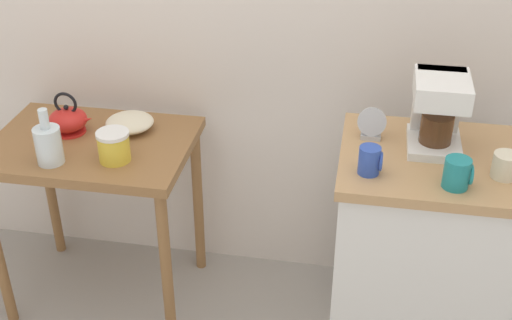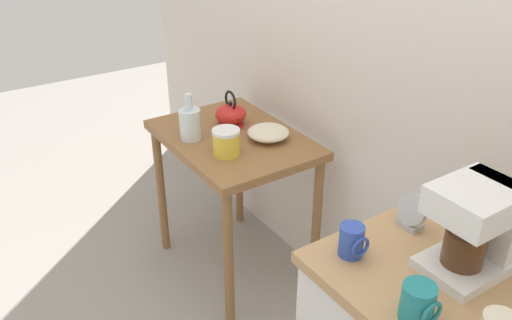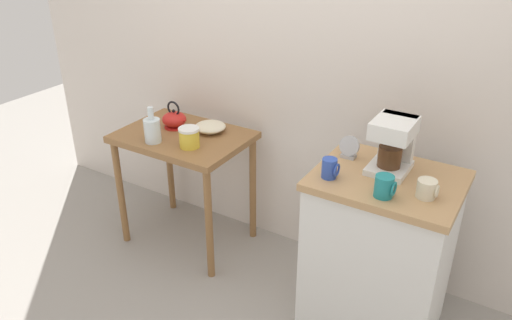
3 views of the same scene
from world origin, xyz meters
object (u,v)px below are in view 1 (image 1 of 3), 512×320
object	(u,v)px
teakettle	(68,120)
table_clock	(372,125)
bowl_stoneware	(130,123)
glass_carafe_vase	(48,144)
coffee_maker	(438,108)
canister_enamel	(114,146)
mug_small_cream	(506,166)
mug_blue	(370,160)
mug_dark_teal	(457,173)

from	to	relation	value
teakettle	table_clock	world-z (taller)	table_clock
bowl_stoneware	teakettle	bearing A→B (deg)	-165.36
glass_carafe_vase	teakettle	bearing A→B (deg)	96.64
teakettle	glass_carafe_vase	distance (m)	0.23
bowl_stoneware	coffee_maker	size ratio (longest dim) A/B	0.74
canister_enamel	mug_small_cream	bearing A→B (deg)	-3.38
teakettle	glass_carafe_vase	xyz separation A→B (m)	(0.03, -0.23, 0.02)
mug_blue	table_clock	xyz separation A→B (m)	(-0.00, 0.24, 0.00)
mug_blue	mug_dark_teal	bearing A→B (deg)	-7.28
bowl_stoneware	mug_dark_teal	world-z (taller)	mug_dark_teal
teakettle	mug_small_cream	size ratio (longest dim) A/B	2.02
mug_small_cream	glass_carafe_vase	bearing A→B (deg)	179.16
bowl_stoneware	mug_blue	distance (m)	1.03
mug_dark_teal	mug_small_cream	bearing A→B (deg)	29.32
mug_small_cream	mug_blue	world-z (taller)	mug_blue
mug_small_cream	mug_dark_teal	distance (m)	0.18
canister_enamel	mug_blue	distance (m)	0.94
canister_enamel	mug_blue	size ratio (longest dim) A/B	1.28
bowl_stoneware	teakettle	size ratio (longest dim) A/B	1.04
coffee_maker	mug_blue	distance (m)	0.33
teakettle	canister_enamel	xyz separation A→B (m)	(0.25, -0.18, 0.00)
teakettle	canister_enamel	bearing A→B (deg)	-34.59
bowl_stoneware	teakettle	xyz separation A→B (m)	(-0.23, -0.06, 0.02)
table_clock	mug_small_cream	bearing A→B (deg)	-23.33
canister_enamel	coffee_maker	distance (m)	1.16
canister_enamel	mug_blue	xyz separation A→B (m)	(0.93, -0.13, 0.12)
bowl_stoneware	mug_small_cream	bearing A→B (deg)	-12.88
coffee_maker	mug_blue	bearing A→B (deg)	-132.84
bowl_stoneware	table_clock	size ratio (longest dim) A/B	1.68
glass_carafe_vase	mug_blue	xyz separation A→B (m)	(1.15, -0.08, 0.10)
coffee_maker	mug_dark_teal	bearing A→B (deg)	-77.93
mug_small_cream	mug_dark_teal	xyz separation A→B (m)	(-0.16, -0.09, 0.01)
bowl_stoneware	glass_carafe_vase	xyz separation A→B (m)	(-0.20, -0.29, 0.04)
mug_small_cream	table_clock	size ratio (longest dim) A/B	0.80
coffee_maker	table_clock	world-z (taller)	coffee_maker
mug_small_cream	table_clock	bearing A→B (deg)	156.67
bowl_stoneware	mug_blue	world-z (taller)	mug_blue
glass_carafe_vase	coffee_maker	size ratio (longest dim) A/B	0.84
teakettle	glass_carafe_vase	bearing A→B (deg)	-83.36
coffee_maker	table_clock	size ratio (longest dim) A/B	2.28
bowl_stoneware	mug_dark_teal	bearing A→B (deg)	-18.33
coffee_maker	mug_blue	size ratio (longest dim) A/B	2.74
coffee_maker	mug_dark_teal	distance (m)	0.29
coffee_maker	glass_carafe_vase	bearing A→B (deg)	-173.66
mug_dark_teal	table_clock	bearing A→B (deg)	134.75
canister_enamel	bowl_stoneware	bearing A→B (deg)	95.77
glass_carafe_vase	bowl_stoneware	bearing A→B (deg)	55.20
canister_enamel	mug_dark_teal	distance (m)	1.21
mug_blue	table_clock	distance (m)	0.24
glass_carafe_vase	coffee_maker	xyz separation A→B (m)	(1.37, 0.15, 0.19)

